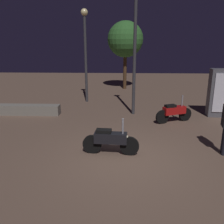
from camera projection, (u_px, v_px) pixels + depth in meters
ground_plane at (127, 159)px, 6.73m from camera, size 40.00×40.00×0.00m
motorcycle_black_foreground at (110, 140)px, 6.95m from camera, size 1.66×0.37×1.11m
motorcycle_red_parked_left at (174, 112)px, 9.78m from camera, size 1.57×0.72×1.11m
streetlamp_near at (135, 37)px, 10.10m from camera, size 0.36×0.36×5.37m
streetlamp_far at (85, 44)px, 12.52m from camera, size 0.36×0.36×4.83m
tree_left_bg at (125, 40)px, 16.19m from camera, size 2.42×2.42×4.60m
planter_wall_low at (24, 110)px, 10.91m from camera, size 3.29×0.50×0.45m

